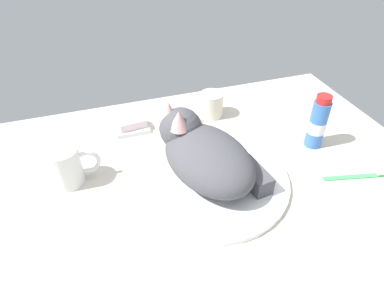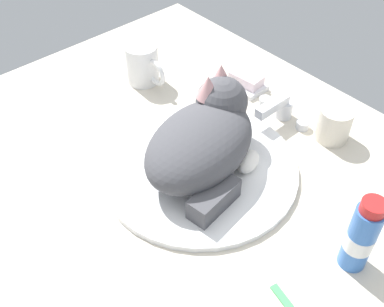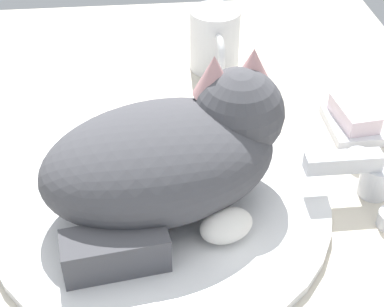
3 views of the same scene
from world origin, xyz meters
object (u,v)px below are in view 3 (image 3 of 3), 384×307
(soap_bar, at_px, (354,113))
(cat, at_px, (176,153))
(coffee_mug, at_px, (215,41))
(faucet, at_px, (366,176))

(soap_bar, bearing_deg, cat, -63.23)
(coffee_mug, xyz_separation_m, soap_bar, (0.18, 0.16, -0.02))
(cat, height_order, soap_bar, cat)
(coffee_mug, relative_size, soap_bar, 1.62)
(cat, distance_m, coffee_mug, 0.31)
(faucet, distance_m, soap_bar, 0.13)
(faucet, height_order, coffee_mug, coffee_mug)
(faucet, bearing_deg, cat, -91.34)
(faucet, bearing_deg, coffee_mug, -156.44)
(faucet, bearing_deg, soap_bar, 167.06)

